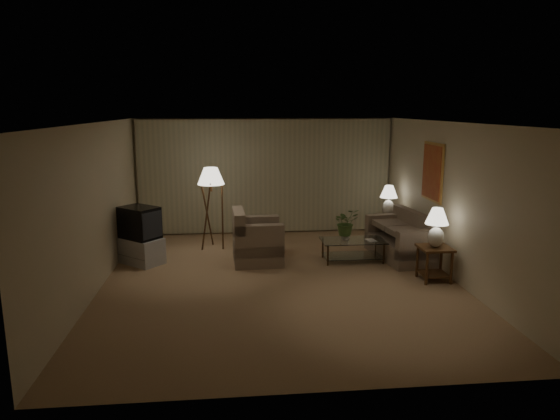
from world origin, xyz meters
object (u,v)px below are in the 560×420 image
object	(u,v)px
tv_cabinet	(141,250)
side_table_near	(434,258)
table_lamp_near	(437,224)
vase	(346,236)
crt_tv	(139,222)
ottoman	(271,245)
table_lamp_far	(389,198)
side_table_far	(387,224)
armchair	(257,241)
coffee_table	(353,247)
floor_lamp	(212,206)
sofa	(400,240)

from	to	relation	value
tv_cabinet	side_table_near	bearing A→B (deg)	24.41
table_lamp_near	vase	size ratio (longest dim) A/B	4.11
crt_tv	ottoman	world-z (taller)	crt_tv
table_lamp_far	side_table_far	bearing A→B (deg)	0.00
armchair	ottoman	world-z (taller)	armchair
ottoman	vase	world-z (taller)	vase
side_table_far	vase	xyz separation A→B (m)	(-1.27, -1.35, 0.10)
tv_cabinet	vase	xyz separation A→B (m)	(3.93, -0.26, 0.25)
coffee_table	crt_tv	distance (m)	4.12
armchair	tv_cabinet	world-z (taller)	armchair
coffee_table	table_lamp_far	bearing A→B (deg)	50.30
side_table_near	coffee_table	xyz separation A→B (m)	(-1.12, 1.25, -0.13)
armchair	tv_cabinet	xyz separation A→B (m)	(-2.23, 0.14, -0.16)
armchair	tv_cabinet	bearing A→B (deg)	84.36
table_lamp_far	crt_tv	size ratio (longest dim) A/B	0.77
tv_cabinet	coffee_table	bearing A→B (deg)	36.96
side_table_near	side_table_far	bearing A→B (deg)	90.00
armchair	table_lamp_far	xyz separation A→B (m)	(2.97, 1.23, 0.58)
tv_cabinet	vase	bearing A→B (deg)	36.82
ottoman	vase	bearing A→B (deg)	-26.21
armchair	ottoman	xyz separation A→B (m)	(0.32, 0.57, -0.23)
side_table_near	crt_tv	world-z (taller)	crt_tv
armchair	vase	size ratio (longest dim) A/B	6.23
coffee_table	floor_lamp	xyz separation A→B (m)	(-2.75, 1.18, 0.62)
sofa	coffee_table	bearing A→B (deg)	-91.24
sofa	ottoman	distance (m)	2.58
tv_cabinet	sofa	bearing A→B (deg)	38.79
side_table_far	ottoman	world-z (taller)	side_table_far
armchair	vase	world-z (taller)	armchair
side_table_far	table_lamp_far	distance (m)	0.60
crt_tv	vase	bearing A→B (deg)	36.82
sofa	table_lamp_near	distance (m)	1.50
sofa	ottoman	size ratio (longest dim) A/B	3.44
table_lamp_near	side_table_near	bearing A→B (deg)	-4.76
floor_lamp	table_lamp_far	bearing A→B (deg)	2.50
floor_lamp	armchair	bearing A→B (deg)	-49.90
side_table_near	tv_cabinet	distance (m)	5.42
sofa	armchair	distance (m)	2.82
side_table_far	tv_cabinet	xyz separation A→B (m)	(-5.20, -1.09, -0.15)
sofa	side_table_near	xyz separation A→B (m)	(0.15, -1.35, 0.05)
table_lamp_near	coffee_table	bearing A→B (deg)	131.88
armchair	crt_tv	bearing A→B (deg)	84.36
armchair	table_lamp_far	world-z (taller)	table_lamp_far
sofa	coffee_table	xyz separation A→B (m)	(-0.97, -0.10, -0.08)
tv_cabinet	table_lamp_near	bearing A→B (deg)	24.41
table_lamp_far	crt_tv	xyz separation A→B (m)	(-5.20, -1.09, -0.19)
coffee_table	floor_lamp	bearing A→B (deg)	156.74
side_table_far	table_lamp_near	bearing A→B (deg)	-90.00
side_table_near	table_lamp_near	xyz separation A→B (m)	(-0.00, 0.00, 0.59)
ottoman	crt_tv	bearing A→B (deg)	-170.55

